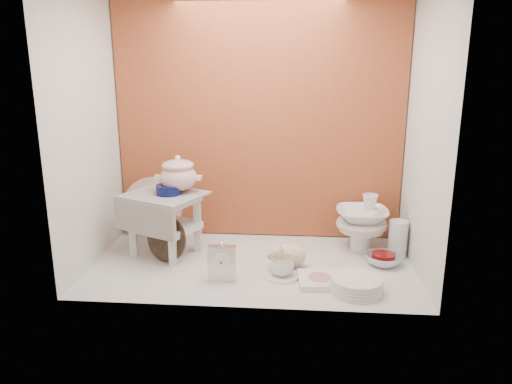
# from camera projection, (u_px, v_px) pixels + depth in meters

# --- Properties ---
(ground) EXTENTS (1.80, 1.80, 0.00)m
(ground) POSITION_uv_depth(u_px,v_px,m) (252.00, 264.00, 2.81)
(ground) COLOR silver
(ground) RESTS_ON ground
(niche_shell) EXTENTS (1.86, 1.03, 1.53)m
(niche_shell) POSITION_uv_depth(u_px,v_px,m) (255.00, 95.00, 2.73)
(niche_shell) COLOR #A54A29
(niche_shell) RESTS_ON ground
(step_stool) EXTENTS (0.54, 0.51, 0.37)m
(step_stool) POSITION_uv_depth(u_px,v_px,m) (165.00, 224.00, 2.92)
(step_stool) COLOR silver
(step_stool) RESTS_ON ground
(soup_tureen) EXTENTS (0.33, 0.33, 0.22)m
(soup_tureen) POSITION_uv_depth(u_px,v_px,m) (178.00, 174.00, 2.88)
(soup_tureen) COLOR white
(soup_tureen) RESTS_ON step_stool
(cobalt_bowl) EXTENTS (0.15, 0.15, 0.05)m
(cobalt_bowl) POSITION_uv_depth(u_px,v_px,m) (169.00, 190.00, 2.86)
(cobalt_bowl) COLOR #080F43
(cobalt_bowl) RESTS_ON step_stool
(floral_platter) EXTENTS (0.39, 0.13, 0.38)m
(floral_platter) POSITION_uv_depth(u_px,v_px,m) (153.00, 206.00, 3.24)
(floral_platter) COLOR white
(floral_platter) RESTS_ON ground
(blue_white_vase) EXTENTS (0.22, 0.22, 0.23)m
(blue_white_vase) POSITION_uv_depth(u_px,v_px,m) (167.00, 222.00, 3.18)
(blue_white_vase) COLOR white
(blue_white_vase) RESTS_ON ground
(lacquer_tray) EXTENTS (0.27, 0.17, 0.26)m
(lacquer_tray) POSITION_uv_depth(u_px,v_px,m) (166.00, 239.00, 2.83)
(lacquer_tray) COLOR black
(lacquer_tray) RESTS_ON ground
(mantel_clock) EXTENTS (0.15, 0.05, 0.21)m
(mantel_clock) POSITION_uv_depth(u_px,v_px,m) (222.00, 262.00, 2.58)
(mantel_clock) COLOR silver
(mantel_clock) RESTS_ON ground
(plush_pig) EXTENTS (0.27, 0.21, 0.14)m
(plush_pig) POSITION_uv_depth(u_px,v_px,m) (289.00, 255.00, 2.75)
(plush_pig) COLOR beige
(plush_pig) RESTS_ON ground
(teacup_saucer) EXTENTS (0.21, 0.21, 0.01)m
(teacup_saucer) POSITION_uv_depth(u_px,v_px,m) (282.00, 276.00, 2.65)
(teacup_saucer) COLOR white
(teacup_saucer) RESTS_ON ground
(gold_rim_teacup) EXTENTS (0.17, 0.17, 0.10)m
(gold_rim_teacup) POSITION_uv_depth(u_px,v_px,m) (282.00, 266.00, 2.63)
(gold_rim_teacup) COLOR white
(gold_rim_teacup) RESTS_ON teacup_saucer
(lattice_dish) EXTENTS (0.24, 0.24, 0.03)m
(lattice_dish) POSITION_uv_depth(u_px,v_px,m) (319.00, 280.00, 2.58)
(lattice_dish) COLOR white
(lattice_dish) RESTS_ON ground
(dinner_plate_stack) EXTENTS (0.27, 0.27, 0.07)m
(dinner_plate_stack) POSITION_uv_depth(u_px,v_px,m) (357.00, 285.00, 2.47)
(dinner_plate_stack) COLOR white
(dinner_plate_stack) RESTS_ON ground
(crystal_bowl) EXTENTS (0.23, 0.23, 0.06)m
(crystal_bowl) POSITION_uv_depth(u_px,v_px,m) (383.00, 260.00, 2.79)
(crystal_bowl) COLOR silver
(crystal_bowl) RESTS_ON ground
(clear_glass_vase) EXTENTS (0.12, 0.12, 0.22)m
(clear_glass_vase) POSITION_uv_depth(u_px,v_px,m) (398.00, 239.00, 2.89)
(clear_glass_vase) COLOR silver
(clear_glass_vase) RESTS_ON ground
(porcelain_tower) EXTENTS (0.31, 0.31, 0.35)m
(porcelain_tower) POSITION_uv_depth(u_px,v_px,m) (362.00, 222.00, 2.98)
(porcelain_tower) COLOR white
(porcelain_tower) RESTS_ON ground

